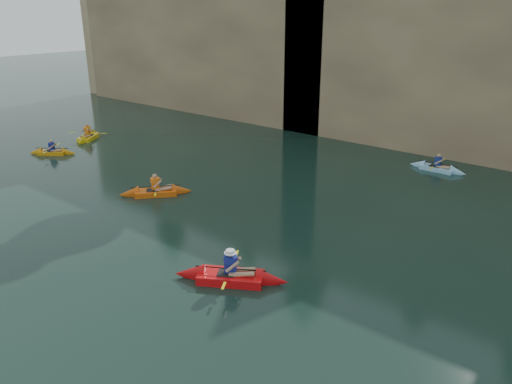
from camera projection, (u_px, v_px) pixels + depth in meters
The scene contains 11 objects.
ground at pixel (134, 311), 14.92m from camera, with size 160.00×160.00×0.00m, color black.
cliff at pixel (474, 44), 34.66m from camera, with size 70.00×16.00×12.00m, color tan.
cliff_slab_west at pixel (195, 47), 41.26m from camera, with size 26.00×2.40×10.56m, color tan.
cliff_slab_center at pixel (469, 59), 28.20m from camera, with size 24.00×2.40×11.40m, color tan.
sea_cave_west at pixel (208, 90), 40.77m from camera, with size 4.50×1.00×4.00m, color black.
sea_cave_center at pixel (362, 118), 32.70m from camera, with size 3.50×1.00×3.20m, color black.
main_kayaker at pixel (231, 276), 16.44m from camera, with size 3.74×2.68×1.42m.
kayaker_orange at pixel (156, 192), 23.91m from camera, with size 2.88×3.14×1.32m.
kayaker_yellow at pixel (88, 137), 33.76m from camera, with size 2.49×3.18×1.35m.
kayaker_ltblue_mid at pixel (437, 168), 27.41m from camera, with size 3.13×2.35×1.19m.
kayaker_extra_west at pixel (52, 152), 30.39m from camera, with size 2.72×2.24×1.13m.
Camera 1 is at (10.82, -7.60, 8.60)m, focal length 35.00 mm.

